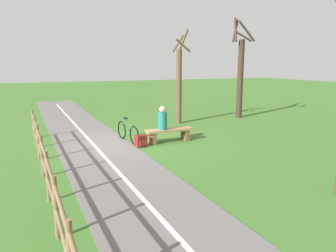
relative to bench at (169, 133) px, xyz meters
name	(u,v)px	position (x,y,z in m)	size (l,w,h in m)	color
ground_plane	(124,142)	(1.48, -0.54, -0.32)	(80.00, 80.00, 0.00)	#3D6B28
paved_path	(132,187)	(2.43, 3.46, -0.32)	(2.42, 36.00, 0.02)	#66605E
path_centre_line	(132,186)	(2.43, 3.46, -0.31)	(0.10, 32.00, 0.00)	silver
bench	(169,133)	(0.00, 0.00, 0.00)	(1.71, 0.49, 0.47)	#937047
person_seated	(163,119)	(0.25, 0.01, 0.52)	(0.32, 0.32, 0.82)	#1E6B66
bicycle	(128,132)	(1.34, -0.59, 0.03)	(0.30, 1.70, 0.85)	black
backpack	(141,141)	(1.13, 0.23, -0.13)	(0.41, 0.35, 0.39)	maroon
fence_roadside	(51,185)	(4.13, 4.26, 0.29)	(0.57, 13.71, 1.04)	brown
tree_near_bench	(240,73)	(-5.32, -3.29, 1.92)	(0.98, 1.10, 4.98)	#38281E
tree_far_left	(179,83)	(-1.84, -3.09, 1.53)	(0.75, 0.81, 4.22)	brown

